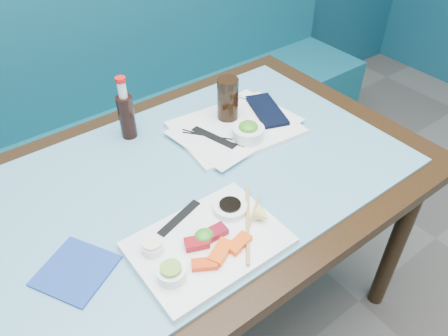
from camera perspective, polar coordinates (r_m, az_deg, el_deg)
booth_bench at (r=2.11m, az=-16.49°, el=3.38°), size 3.00×0.56×1.17m
dining_table at (r=1.33m, az=-3.86°, el=-3.76°), size 1.40×0.90×0.75m
glass_top at (r=1.27m, az=-4.04°, el=-0.94°), size 1.22×0.76×0.01m
sashimi_plate at (r=1.07m, az=-2.05°, el=-9.82°), size 0.36×0.26×0.02m
salmon_left at (r=1.01m, az=-2.56°, el=-12.45°), size 0.07×0.06×0.01m
salmon_mid at (r=1.03m, az=-0.42°, el=-10.89°), size 0.08×0.06×0.02m
salmon_right at (r=1.05m, az=1.97°, el=-9.79°), size 0.07×0.05×0.02m
tuna_left at (r=1.05m, az=-3.58°, el=-9.76°), size 0.07×0.05×0.02m
tuna_right at (r=1.07m, az=-1.13°, el=-8.41°), size 0.06×0.04×0.02m
seaweed_garnish at (r=1.06m, az=-2.62°, el=-8.83°), size 0.05×0.04×0.03m
ramekin_wasabi at (r=0.99m, az=-6.88°, el=-13.51°), size 0.07×0.07×0.03m
wasabi_fill at (r=0.98m, az=-6.97°, el=-12.87°), size 0.05×0.05×0.01m
ramekin_ginger at (r=1.05m, az=-9.28°, el=-10.21°), size 0.07×0.07×0.02m
ginger_fill at (r=1.04m, az=-9.37°, el=-9.66°), size 0.05×0.05×0.01m
soy_dish at (r=1.13m, az=0.80°, el=-5.19°), size 0.11×0.11×0.02m
soy_fill at (r=1.12m, az=0.80°, el=-4.78°), size 0.06×0.06×0.01m
lemon_wedge at (r=1.09m, az=5.06°, el=-6.20°), size 0.05×0.04×0.04m
chopstick_sleeve at (r=1.12m, az=-5.86°, el=-6.47°), size 0.14×0.06×0.00m
wooden_chopstick_a at (r=1.10m, az=3.11°, el=-7.16°), size 0.17×0.21×0.01m
wooden_chopstick_b at (r=1.10m, az=3.51°, el=-6.96°), size 0.16×0.12×0.01m
serving_tray at (r=1.43m, az=1.51°, el=5.26°), size 0.41×0.32×0.01m
paper_placemat at (r=1.43m, az=1.52°, el=5.53°), size 0.41×0.31×0.00m
seaweed_bowl at (r=1.36m, az=3.17°, el=4.59°), size 0.11×0.11×0.04m
seaweed_salad at (r=1.35m, az=3.20°, el=5.39°), size 0.07×0.07×0.03m
cola_glass at (r=1.43m, az=0.50°, el=8.99°), size 0.09×0.09×0.14m
navy_pouch at (r=1.50m, az=5.61°, el=7.50°), size 0.15×0.21×0.02m
fork at (r=1.56m, az=2.85°, el=9.07°), size 0.05×0.09×0.01m
black_chopstick_a at (r=1.37m, az=-1.47°, el=3.96°), size 0.11×0.19×0.01m
black_chopstick_b at (r=1.37m, az=-1.20°, el=4.08°), size 0.14×0.17×0.01m
tray_sleeve at (r=1.37m, az=-1.34°, el=4.00°), size 0.07×0.17×0.00m
cola_bottle_body at (r=1.40m, az=-12.58°, el=6.53°), size 0.05×0.05×0.14m
cola_bottle_neck at (r=1.35m, az=-13.18°, el=9.96°), size 0.03×0.03×0.05m
cola_bottle_cap at (r=1.33m, az=-13.39°, el=11.17°), size 0.04×0.04×0.01m
blue_napkin at (r=1.08m, az=-18.79°, el=-12.57°), size 0.21×0.21×0.01m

